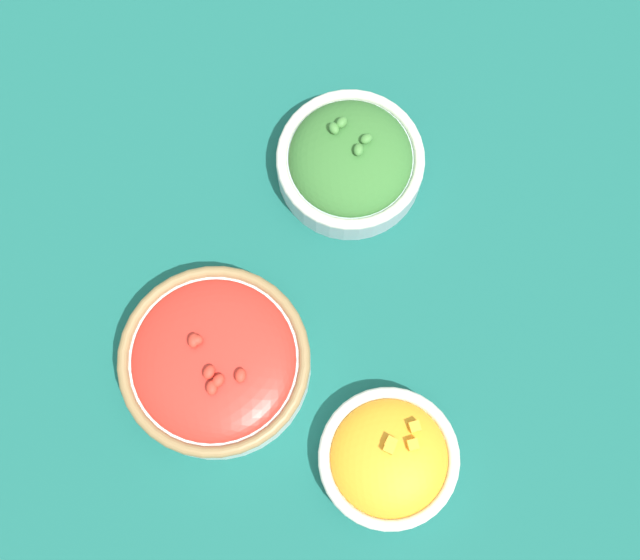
% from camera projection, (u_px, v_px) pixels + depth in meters
% --- Properties ---
extents(ground_plane, '(3.00, 3.00, 0.00)m').
position_uv_depth(ground_plane, '(320.00, 286.00, 0.98)').
color(ground_plane, '#196056').
extents(bowl_broccoli, '(0.16, 0.16, 0.08)m').
position_uv_depth(bowl_broccoli, '(350.00, 161.00, 0.98)').
color(bowl_broccoli, '#B2C1CC').
rests_on(bowl_broccoli, ground_plane).
extents(bowl_cherry_tomatoes, '(0.20, 0.20, 0.07)m').
position_uv_depth(bowl_cherry_tomatoes, '(215.00, 362.00, 0.92)').
color(bowl_cherry_tomatoes, white).
rests_on(bowl_cherry_tomatoes, ground_plane).
extents(bowl_squash, '(0.14, 0.14, 0.06)m').
position_uv_depth(bowl_squash, '(389.00, 458.00, 0.91)').
color(bowl_squash, silver).
rests_on(bowl_squash, ground_plane).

